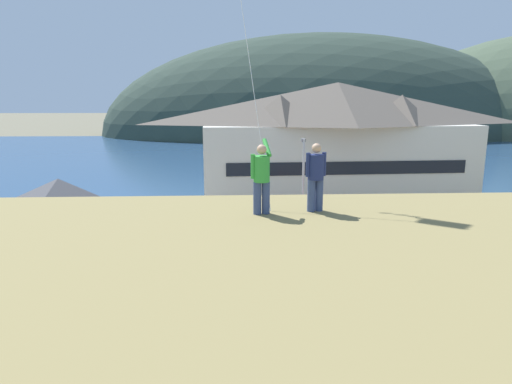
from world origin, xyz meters
name	(u,v)px	position (x,y,z in m)	size (l,w,h in m)	color
ground_plane	(270,311)	(0.00, 0.00, 0.00)	(600.00, 600.00, 0.00)	#66604C
parking_lot_pad	(264,270)	(0.00, 5.00, 0.05)	(40.00, 20.00, 0.10)	gray
bay_water	(244,155)	(0.00, 60.00, 0.01)	(360.00, 84.00, 0.03)	navy
far_hill_west_ridge	(324,134)	(24.13, 108.15, 0.00)	(125.41, 65.69, 55.15)	#2D3D33
harbor_lodge	(336,142)	(7.68, 20.92, 6.00)	(25.98, 10.19, 11.35)	beige
storage_shed_near_lot	(61,216)	(-12.65, 8.12, 2.63)	(5.76, 5.60, 5.06)	beige
storage_shed_waterside	(285,178)	(3.23, 22.80, 2.35)	(5.25, 4.83, 4.54)	#474C56
wharf_dock	(260,182)	(1.27, 31.68, 0.35)	(3.20, 11.20, 0.70)	#70604C
moored_boat_wharfside	(232,174)	(-2.05, 34.82, 0.72)	(2.27, 6.28, 2.16)	silver
parked_car_back_row_left	(292,281)	(1.16, 1.02, 1.06)	(4.28, 2.22, 1.82)	#9EA3A8
parked_car_mid_row_center	(223,243)	(-2.42, 6.98, 1.06)	(4.21, 2.08, 1.82)	#9EA3A8
parked_car_front_row_silver	(482,246)	(13.52, 5.81, 1.06)	(4.25, 2.16, 1.82)	slate
parked_car_mid_row_far	(323,239)	(3.99, 7.54, 1.06)	(4.28, 2.21, 1.82)	red
parking_light_pole	(303,183)	(3.08, 10.55, 4.20)	(0.24, 0.78, 7.13)	#ADADB2
person_kite_flyer	(261,176)	(-0.97, -8.71, 8.04)	(0.52, 0.69, 1.86)	#384770
person_companion	(316,175)	(0.42, -8.49, 8.03)	(0.53, 0.40, 1.74)	#384770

